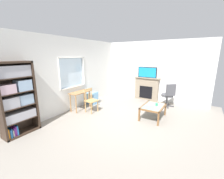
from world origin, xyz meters
name	(u,v)px	position (x,y,z in m)	size (l,w,h in m)	color
ground	(125,121)	(0.00, 0.00, -0.01)	(6.55, 5.70, 0.02)	gray
wall_back_with_window	(73,75)	(0.00, 2.35, 1.38)	(5.55, 0.15, 2.78)	silver
wall_right	(153,71)	(2.84, 0.00, 1.39)	(0.12, 4.90, 2.78)	silver
bookshelf	(16,97)	(-2.23, 2.11, 1.07)	(0.90, 0.38, 1.98)	#38281E
desk_under_window	(80,95)	(0.00, 2.00, 0.59)	(0.87, 0.40, 0.73)	#A37547
wooden_chair	(91,100)	(0.03, 1.49, 0.46)	(0.46, 0.45, 0.90)	tan
plastic_drawer_unit	(92,98)	(0.80, 2.05, 0.27)	(0.35, 0.40, 0.53)	#72ADDB
fireplace	(146,89)	(2.68, 0.21, 0.55)	(0.26, 1.23, 1.10)	gray
tv	(147,72)	(2.66, 0.21, 1.34)	(0.06, 0.88, 0.49)	black
office_chair	(169,94)	(2.17, -0.91, 0.55)	(0.63, 0.60, 1.00)	#4C4C51
coffee_table	(153,107)	(0.72, -0.71, 0.39)	(1.00, 0.67, 0.45)	#8C9E99
sippy_cup	(157,104)	(0.79, -0.80, 0.49)	(0.07, 0.07, 0.09)	#33B770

